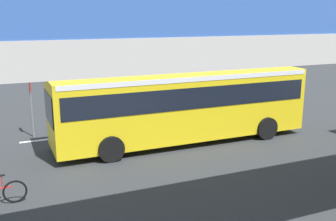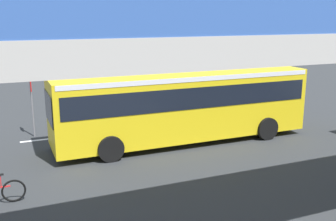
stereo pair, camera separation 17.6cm
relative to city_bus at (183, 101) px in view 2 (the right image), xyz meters
The scene contains 7 objects.
ground 1.90m from the city_bus, 126.84° to the right, with size 80.00×80.00×0.00m, color #2D3033.
city_bus is the anchor object (origin of this frame).
traffic_sign 7.02m from the city_bus, 28.61° to the right, with size 0.08×0.60×2.80m.
lane_dash_leftmost 6.96m from the city_bus, 156.48° to the right, with size 2.00×0.20×0.01m, color silver.
lane_dash_left 3.91m from the city_bus, 128.72° to the right, with size 2.00×0.20×0.01m, color silver.
lane_dash_centre 3.76m from the city_bus, 55.24° to the right, with size 2.00×0.20×0.01m, color silver.
lane_dash_right 6.71m from the city_bus, 24.55° to the right, with size 2.00×0.20×0.01m, color silver.
Camera 2 is at (7.44, 15.85, 5.56)m, focal length 42.44 mm.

